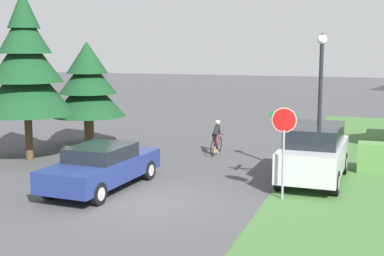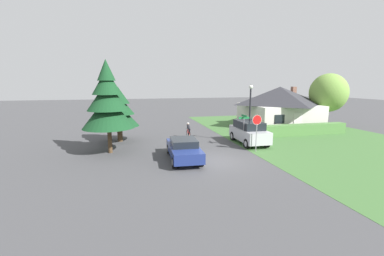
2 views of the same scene
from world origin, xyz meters
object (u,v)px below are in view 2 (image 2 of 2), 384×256
object	(u,v)px
sedan_left_lane	(184,149)
conifer_tall_near	(108,102)
cottage_house	(279,106)
deciduous_tree_right	(328,93)
stop_sign	(257,126)
conifer_tall_far	(119,109)
street_name_sign	(244,125)
parked_suv_right	(249,132)
cyclist	(189,131)
street_lamp	(250,107)

from	to	relation	value
sedan_left_lane	conifer_tall_near	world-z (taller)	conifer_tall_near
cottage_house	deciduous_tree_right	size ratio (longest dim) A/B	1.33
stop_sign	conifer_tall_far	world-z (taller)	conifer_tall_far
conifer_tall_far	street_name_sign	bearing A→B (deg)	-24.54
parked_suv_right	conifer_tall_far	distance (m)	11.38
cottage_house	cyclist	world-z (taller)	cottage_house
conifer_tall_near	deciduous_tree_right	xyz separation A→B (m)	(24.08, 6.00, 0.21)
conifer_tall_near	conifer_tall_far	world-z (taller)	conifer_tall_near
street_name_sign	deciduous_tree_right	xyz separation A→B (m)	(13.75, 6.71, 2.16)
cottage_house	cyclist	bearing A→B (deg)	-161.65
cottage_house	sedan_left_lane	world-z (taller)	cottage_house
cottage_house	cyclist	xyz separation A→B (m)	(-11.79, -3.72, -1.73)
conifer_tall_near	street_name_sign	bearing A→B (deg)	-3.91
street_lamp	street_name_sign	size ratio (longest dim) A/B	1.92
cyclist	street_name_sign	bearing A→B (deg)	-141.38
conifer_tall_far	deciduous_tree_right	bearing A→B (deg)	5.52
cottage_house	parked_suv_right	distance (m)	10.35
stop_sign	conifer_tall_near	bearing A→B (deg)	-11.17
sedan_left_lane	deciduous_tree_right	xyz separation A→B (m)	(19.16, 8.99, 3.23)
cyclist	parked_suv_right	size ratio (longest dim) A/B	0.37
conifer_tall_near	deciduous_tree_right	world-z (taller)	conifer_tall_near
cottage_house	street_name_sign	bearing A→B (deg)	-134.91
cyclist	stop_sign	xyz separation A→B (m)	(3.82, -5.92, 1.28)
sedan_left_lane	street_name_sign	distance (m)	5.97
street_lamp	conifer_tall_far	size ratio (longest dim) A/B	1.04
parked_suv_right	conifer_tall_near	bearing A→B (deg)	92.39
cottage_house	sedan_left_lane	distance (m)	17.23
street_lamp	deciduous_tree_right	xyz separation A→B (m)	(12.70, 5.61, 0.84)
stop_sign	street_lamp	size ratio (longest dim) A/B	0.55
cyclist	conifer_tall_far	size ratio (longest dim) A/B	0.34
parked_suv_right	conifer_tall_near	size ratio (longest dim) A/B	0.66
street_name_sign	deciduous_tree_right	world-z (taller)	deciduous_tree_right
parked_suv_right	street_lamp	world-z (taller)	street_lamp
parked_suv_right	street_name_sign	xyz separation A→B (m)	(-0.93, -0.90, 0.82)
sedan_left_lane	conifer_tall_near	bearing A→B (deg)	61.83
parked_suv_right	deciduous_tree_right	distance (m)	14.39
conifer_tall_near	sedan_left_lane	bearing A→B (deg)	-31.29
cottage_house	conifer_tall_near	world-z (taller)	conifer_tall_near
cottage_house	street_lamp	bearing A→B (deg)	-135.26
conifer_tall_near	conifer_tall_far	xyz separation A→B (m)	(0.60, 3.73, -0.93)
conifer_tall_near	deciduous_tree_right	distance (m)	24.82
stop_sign	deciduous_tree_right	world-z (taller)	deciduous_tree_right
cyclist	deciduous_tree_right	distance (m)	17.74
street_lamp	deciduous_tree_right	distance (m)	13.91
sedan_left_lane	stop_sign	world-z (taller)	stop_sign
sedan_left_lane	cyclist	bearing A→B (deg)	-12.80
parked_suv_right	street_lamp	size ratio (longest dim) A/B	0.89
street_name_sign	conifer_tall_far	xyz separation A→B (m)	(-9.73, 4.44, 1.02)
cottage_house	cyclist	distance (m)	12.48
sedan_left_lane	stop_sign	distance (m)	5.88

